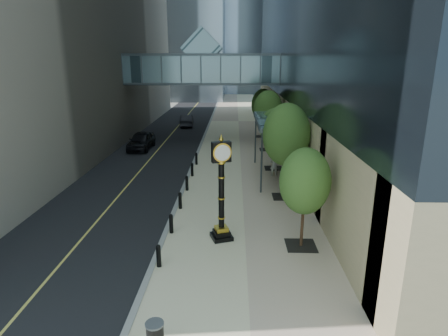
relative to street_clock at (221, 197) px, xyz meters
The scene contains 12 objects.
ground 4.28m from the street_clock, 87.57° to the right, with size 320.00×320.00×0.00m, color gray.
road 37.06m from the street_clock, 100.66° to the left, with size 8.00×180.00×0.02m, color black.
sidewalk 36.44m from the street_clock, 88.18° to the left, with size 8.00×180.00×0.06m, color beige.
curb 36.53m from the street_clock, 94.47° to the left, with size 0.25×180.00×0.07m, color gray.
skywalk 25.13m from the street_clock, 96.66° to the left, with size 17.00×4.20×5.80m.
entrance_canopy 11.15m from the street_clock, 70.67° to the left, with size 3.00×8.00×4.38m.
bollard_row 6.18m from the street_clock, 115.41° to the left, with size 0.20×16.20×0.90m.
street_trees 13.54m from the street_clock, 73.80° to the left, with size 2.89×28.45×5.95m.
street_clock is the anchor object (origin of this frame).
pedestrian 11.07m from the street_clock, 71.01° to the left, with size 0.61×0.40×1.68m, color #A29E94.
car_near 20.84m from the street_clock, 114.12° to the left, with size 1.99×4.95×1.69m, color black.
car_far 32.72m from the street_clock, 99.99° to the left, with size 1.58×4.52×1.49m, color black.
Camera 1 is at (0.43, -12.93, 8.46)m, focal length 30.00 mm.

